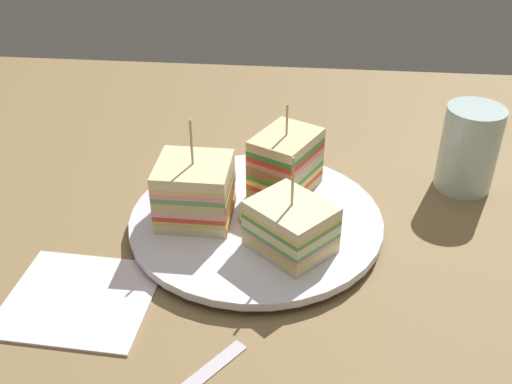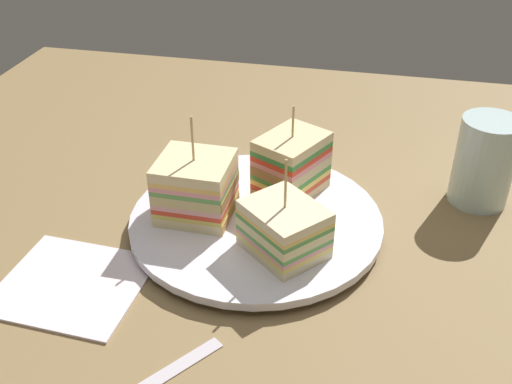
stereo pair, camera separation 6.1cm
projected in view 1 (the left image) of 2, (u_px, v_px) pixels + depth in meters
The scene contains 8 objects.
ground_plane at pixel (256, 235), 63.86cm from camera, with size 99.44×92.05×1.80cm, color olive.
plate at pixel (256, 221), 62.86cm from camera, with size 26.07×26.07×1.56cm.
sandwich_wedge_0 at pixel (291, 227), 56.81cm from camera, with size 9.40×9.27×9.95cm.
sandwich_wedge_1 at pixel (285, 163), 65.12cm from camera, with size 8.20×9.00×10.20cm.
sandwich_wedge_2 at pixel (195, 191), 60.75cm from camera, with size 7.40×6.95×11.07cm.
chip_pile at pixel (274, 214), 61.13cm from camera, with size 6.89×6.09×1.96cm.
napkin at pixel (79, 297), 54.22cm from camera, with size 12.87×11.62×0.50cm, color silver.
drinking_glass at pixel (468, 154), 68.17cm from camera, with size 6.40×6.40×9.84cm.
Camera 1 is at (-5.04, 50.88, 37.64)cm, focal length 42.53 mm.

